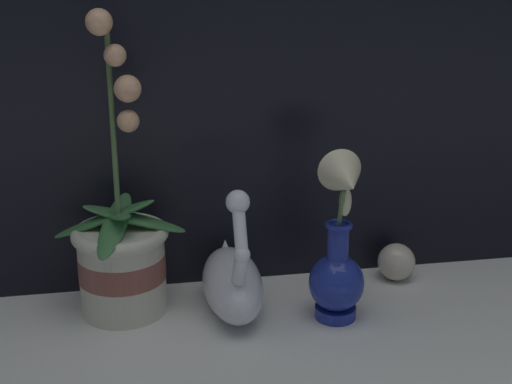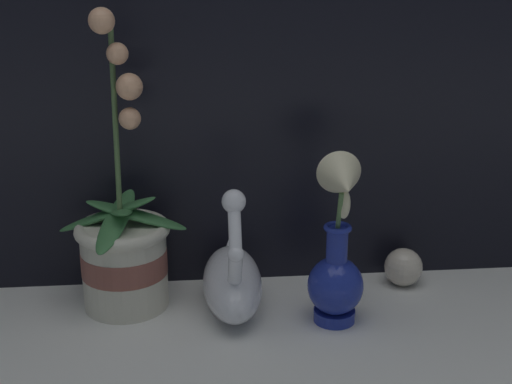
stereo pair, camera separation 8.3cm
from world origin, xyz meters
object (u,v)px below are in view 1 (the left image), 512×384
orchid_potted_plant (122,253)px  glass_sphere (396,262)px  swan_figurine (232,280)px  blue_vase (339,254)px

orchid_potted_plant → glass_sphere: size_ratio=7.22×
swan_figurine → glass_sphere: 0.29m
swan_figurine → blue_vase: bearing=-19.7°
swan_figurine → orchid_potted_plant: bearing=168.9°
orchid_potted_plant → swan_figurine: 0.17m
swan_figurine → glass_sphere: bearing=12.1°
orchid_potted_plant → glass_sphere: 0.46m
orchid_potted_plant → glass_sphere: orchid_potted_plant is taller
glass_sphere → orchid_potted_plant: bearing=-176.3°
orchid_potted_plant → blue_vase: (0.31, -0.09, 0.01)m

